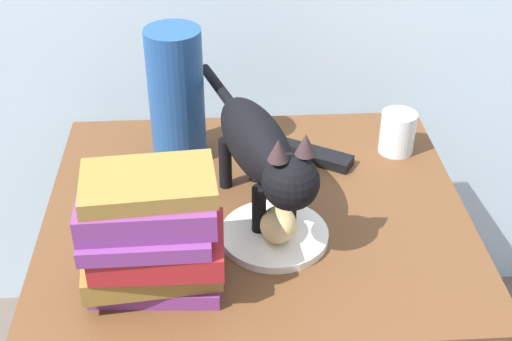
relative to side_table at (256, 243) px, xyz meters
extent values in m
cube|color=brown|center=(0.00, 0.00, 0.07)|extent=(0.75, 0.66, 0.03)
cylinder|color=brown|center=(-0.25, 0.25, -0.23)|extent=(0.04, 0.04, 0.57)
cylinder|color=brown|center=(0.25, 0.25, -0.23)|extent=(0.04, 0.04, 0.57)
cylinder|color=silver|center=(0.03, -0.09, 0.09)|extent=(0.18, 0.18, 0.01)
ellipsoid|color=#E0BC7A|center=(0.03, -0.10, 0.12)|extent=(0.07, 0.09, 0.05)
cylinder|color=black|center=(0.05, -0.06, 0.13)|extent=(0.02, 0.02, 0.10)
cylinder|color=black|center=(0.00, -0.08, 0.13)|extent=(0.02, 0.02, 0.10)
cylinder|color=black|center=(0.01, 0.09, 0.13)|extent=(0.02, 0.02, 0.10)
cylinder|color=black|center=(-0.05, 0.07, 0.13)|extent=(0.02, 0.02, 0.10)
ellipsoid|color=black|center=(0.00, 0.01, 0.22)|extent=(0.16, 0.28, 0.11)
sphere|color=black|center=(0.04, -0.14, 0.23)|extent=(0.09, 0.09, 0.09)
cone|color=#332224|center=(0.07, -0.13, 0.29)|extent=(0.03, 0.03, 0.03)
cone|color=#332224|center=(0.02, -0.14, 0.29)|extent=(0.03, 0.03, 0.03)
cylinder|color=black|center=(-0.06, 0.20, 0.23)|extent=(0.07, 0.16, 0.02)
cube|color=#72337A|center=(-0.16, -0.18, 0.10)|extent=(0.21, 0.14, 0.03)
cube|color=olive|center=(-0.17, -0.19, 0.13)|extent=(0.22, 0.14, 0.04)
cube|color=maroon|center=(-0.16, -0.20, 0.17)|extent=(0.20, 0.13, 0.04)
cube|color=#72337A|center=(-0.17, -0.20, 0.20)|extent=(0.19, 0.13, 0.02)
cube|color=#72337A|center=(-0.17, -0.19, 0.23)|extent=(0.20, 0.13, 0.04)
cube|color=olive|center=(-0.17, -0.18, 0.27)|extent=(0.20, 0.14, 0.03)
cylinder|color=navy|center=(-0.14, 0.19, 0.22)|extent=(0.11, 0.11, 0.26)
cylinder|color=silver|center=(0.29, 0.17, 0.13)|extent=(0.07, 0.07, 0.08)
cylinder|color=silver|center=(0.29, 0.17, 0.11)|extent=(0.06, 0.06, 0.04)
cube|color=black|center=(0.13, 0.15, 0.09)|extent=(0.15, 0.12, 0.02)
camera|label=1|loc=(-0.06, -1.02, 0.84)|focal=49.79mm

